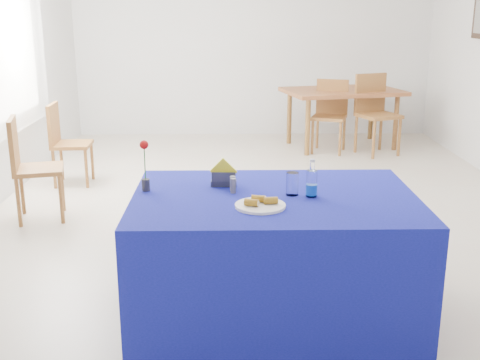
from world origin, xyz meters
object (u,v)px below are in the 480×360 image
(chair_bg_left, at_px, (330,110))
(chair_win_a, at_px, (28,162))
(chair_bg_right, at_px, (375,108))
(water_bottle, at_px, (312,184))
(chair_win_b, at_px, (64,138))
(oak_table, at_px, (342,95))
(blue_table, at_px, (274,258))
(plate, at_px, (260,206))

(chair_bg_left, distance_m, chair_win_a, 3.94)
(chair_bg_right, xyz_separation_m, chair_win_a, (-3.53, -2.43, -0.05))
(water_bottle, bearing_deg, chair_win_b, 126.90)
(chair_bg_right, bearing_deg, chair_win_a, -168.24)
(chair_win_a, bearing_deg, chair_win_b, -14.23)
(water_bottle, xyz_separation_m, oak_table, (1.02, 4.57, -0.15))
(chair_bg_right, bearing_deg, blue_table, -133.27)
(water_bottle, bearing_deg, chair_bg_right, 72.12)
(plate, relative_size, blue_table, 0.17)
(blue_table, relative_size, chair_bg_left, 1.77)
(water_bottle, distance_m, oak_table, 4.68)
(water_bottle, bearing_deg, chair_win_a, 140.72)
(plate, xyz_separation_m, chair_bg_right, (1.65, 4.39, -0.20))
(chair_bg_left, distance_m, chair_win_b, 3.32)
(plate, relative_size, chair_bg_right, 0.27)
(chair_bg_left, height_order, chair_win_a, chair_bg_left)
(chair_win_b, bearing_deg, plate, -150.63)
(blue_table, bearing_deg, chair_win_a, 138.28)
(oak_table, bearing_deg, chair_bg_right, -46.34)
(oak_table, relative_size, chair_bg_left, 1.81)
(oak_table, relative_size, chair_bg_right, 1.65)
(plate, distance_m, chair_bg_left, 4.66)
(chair_win_b, bearing_deg, blue_table, -147.57)
(water_bottle, distance_m, chair_bg_left, 4.42)
(chair_bg_right, bearing_deg, oak_table, 110.84)
(chair_bg_right, bearing_deg, plate, -133.45)
(oak_table, xyz_separation_m, chair_win_b, (-3.17, -1.70, -0.19))
(chair_bg_left, bearing_deg, oak_table, 69.60)
(oak_table, bearing_deg, chair_bg_left, -128.77)
(oak_table, bearing_deg, water_bottle, -102.53)
(blue_table, distance_m, chair_bg_right, 4.47)
(chair_win_a, height_order, chair_win_b, chair_win_a)
(plate, bearing_deg, chair_bg_right, 69.37)
(chair_win_a, distance_m, chair_win_b, 1.10)
(plate, height_order, blue_table, plate)
(water_bottle, height_order, chair_bg_left, water_bottle)
(plate, height_order, chair_bg_right, chair_bg_right)
(plate, xyz_separation_m, chair_bg_left, (1.12, 4.52, -0.25))
(chair_bg_left, bearing_deg, chair_win_a, -121.17)
(plate, distance_m, oak_table, 4.93)
(plate, bearing_deg, chair_win_b, 121.35)
(blue_table, bearing_deg, oak_table, 74.99)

